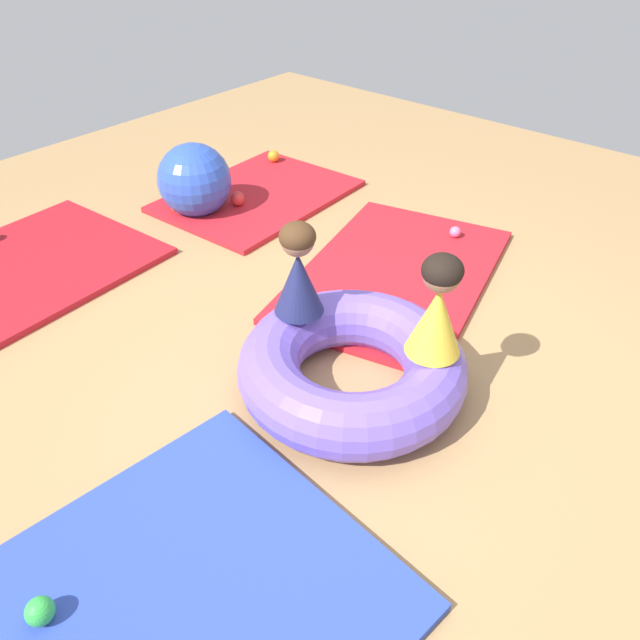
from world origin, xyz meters
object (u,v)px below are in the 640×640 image
exercise_ball_large (194,180)px  play_ball_yellow (176,206)px  play_ball_red (238,199)px  play_ball_green (40,611)px  play_ball_orange (273,156)px  child_in_yellow (438,307)px  play_ball_pink (455,232)px  child_in_navy (298,270)px  inflatable_cushion (352,367)px

exercise_ball_large → play_ball_yellow: bearing=144.6°
play_ball_red → play_ball_green: size_ratio=1.07×
play_ball_red → play_ball_orange: 0.85m
play_ball_red → child_in_yellow: bearing=-110.5°
play_ball_orange → play_ball_green: size_ratio=0.98×
play_ball_pink → exercise_ball_large: size_ratio=0.14×
exercise_ball_large → play_ball_orange: bearing=10.8°
play_ball_green → play_ball_yellow: bearing=42.6°
play_ball_red → play_ball_yellow: 0.45m
child_in_navy → exercise_ball_large: child_in_navy is taller
child_in_yellow → play_ball_green: (-1.78, 0.37, -0.45)m
play_ball_red → play_ball_green: 3.14m
child_in_navy → exercise_ball_large: size_ratio=0.92×
play_ball_yellow → play_ball_orange: bearing=5.1°
inflatable_cushion → child_in_navy: bearing=85.4°
play_ball_red → play_ball_yellow: (-0.36, 0.27, -0.01)m
inflatable_cushion → play_ball_yellow: inflatable_cushion is taller
child_in_yellow → play_ball_red: bearing=20.3°
play_ball_orange → play_ball_red: bearing=-154.0°
play_ball_yellow → play_ball_green: bearing=-137.4°
play_ball_red → inflatable_cushion: bearing=-118.3°
play_ball_red → play_ball_orange: (0.77, 0.37, -0.00)m
child_in_yellow → exercise_ball_large: (0.57, 2.33, -0.28)m
child_in_yellow → play_ball_pink: 1.64m
play_ball_yellow → play_ball_red: bearing=-37.7°
play_ball_green → exercise_ball_large: 3.07m
play_ball_orange → exercise_ball_large: 1.03m
child_in_yellow → play_ball_red: 2.34m
play_ball_orange → play_ball_yellow: size_ratio=1.27×
play_ball_pink → play_ball_yellow: 1.99m
play_ball_green → play_ball_yellow: size_ratio=1.30×
inflatable_cushion → exercise_ball_large: bearing=69.4°
child_in_yellow → play_ball_orange: 3.00m
inflatable_cushion → play_ball_red: inflatable_cushion is taller
child_in_yellow → play_ball_green: 1.87m
inflatable_cushion → child_in_navy: (0.03, 0.36, 0.38)m
inflatable_cushion → play_ball_orange: inflatable_cushion is taller
child_in_navy → inflatable_cushion: bearing=167.7°
play_ball_yellow → child_in_navy: bearing=-109.1°
play_ball_red → exercise_ball_large: (-0.23, 0.18, 0.17)m
play_ball_pink → play_ball_green: 3.22m
child_in_navy → play_ball_pink: child_in_navy is taller
play_ball_orange → exercise_ball_large: bearing=-169.2°
inflatable_cushion → child_in_navy: child_in_navy is taller
child_in_yellow → play_ball_pink: child_in_yellow is taller
child_in_navy → play_ball_pink: (1.58, 0.02, -0.45)m
inflatable_cushion → play_ball_green: (-1.59, 0.06, -0.06)m
play_ball_orange → child_in_navy: bearing=-133.0°
play_ball_orange → play_ball_green: (-3.35, -2.15, 0.00)m
child_in_navy → play_ball_pink: 1.64m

